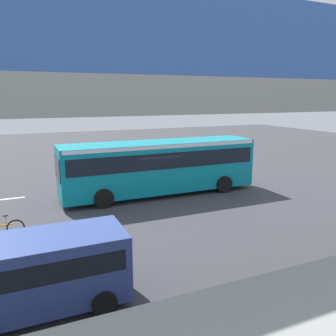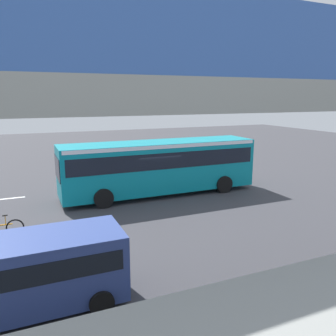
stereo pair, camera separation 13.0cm
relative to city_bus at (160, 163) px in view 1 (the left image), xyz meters
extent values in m
plane|color=#38383D|center=(0.45, 0.11, -1.88)|extent=(80.00, 80.00, 0.00)
cube|color=#0C8493|center=(-0.01, 0.00, -0.17)|extent=(11.50, 2.55, 2.86)
cube|color=black|center=(-0.01, 0.00, 0.35)|extent=(11.04, 2.59, 0.90)
cube|color=white|center=(-0.01, 0.00, 1.15)|extent=(11.27, 2.58, 0.20)
cube|color=black|center=(5.76, 0.00, 0.18)|extent=(0.04, 2.24, 1.20)
cylinder|color=black|center=(3.67, 1.27, -1.36)|extent=(1.04, 0.30, 1.04)
cylinder|color=black|center=(3.67, -1.27, -1.36)|extent=(1.04, 0.30, 1.04)
cylinder|color=black|center=(-3.69, 1.27, -1.36)|extent=(1.04, 0.30, 1.04)
cylinder|color=black|center=(-3.69, -1.27, -1.36)|extent=(1.04, 0.30, 1.04)
cube|color=#33478C|center=(7.32, 9.12, -0.77)|extent=(4.80, 1.95, 1.86)
cube|color=black|center=(7.32, 9.12, -0.41)|extent=(4.42, 1.98, 0.56)
cylinder|color=black|center=(5.73, 10.09, -1.54)|extent=(0.68, 0.22, 0.68)
cylinder|color=black|center=(5.73, 8.14, -1.54)|extent=(0.68, 0.22, 0.68)
torus|color=black|center=(7.89, 3.42, -1.52)|extent=(0.72, 0.06, 0.72)
cube|color=orange|center=(8.42, 3.42, -1.34)|extent=(0.89, 0.04, 0.04)
cylinder|color=orange|center=(8.23, 3.42, -1.14)|extent=(0.03, 0.03, 0.40)
cube|color=black|center=(8.23, 3.42, -0.94)|extent=(0.20, 0.08, 0.04)
cylinder|color=#2D2D38|center=(4.59, -2.26, -1.46)|extent=(0.32, 0.32, 0.85)
cylinder|color=#3F3F47|center=(4.59, -2.26, -0.68)|extent=(0.38, 0.38, 0.70)
sphere|color=tan|center=(4.59, -2.26, -0.20)|extent=(0.22, 0.22, 0.22)
cube|color=silver|center=(-7.55, -2.52, -1.88)|extent=(2.00, 0.20, 0.01)
cube|color=silver|center=(-3.55, -2.52, -1.88)|extent=(2.00, 0.20, 0.01)
cube|color=silver|center=(0.45, -2.52, -1.88)|extent=(2.00, 0.20, 0.01)
cube|color=silver|center=(4.45, -2.52, -1.88)|extent=(2.00, 0.20, 0.01)
cube|color=silver|center=(8.45, -2.52, -1.88)|extent=(2.00, 0.20, 0.01)
cube|color=#3359A5|center=(0.45, 11.61, 4.65)|extent=(31.35, 0.08, 1.10)
camera|label=1|loc=(7.43, 18.21, 3.83)|focal=36.40mm
camera|label=2|loc=(7.32, 18.26, 3.83)|focal=36.40mm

